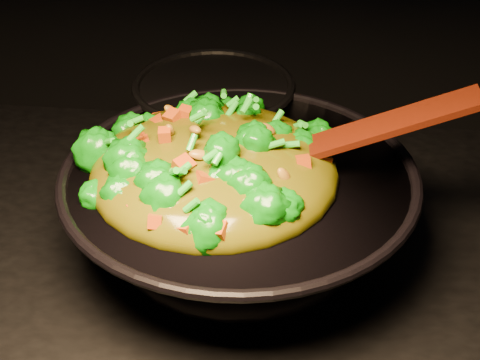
# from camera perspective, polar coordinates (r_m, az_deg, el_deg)

# --- Properties ---
(wok) EXTENTS (0.44, 0.44, 0.12)m
(wok) POSITION_cam_1_polar(r_m,az_deg,el_deg) (0.93, -0.07, -2.63)
(wok) COLOR black
(wok) RESTS_ON stovetop
(stir_fry) EXTENTS (0.36, 0.36, 0.10)m
(stir_fry) POSITION_cam_1_polar(r_m,az_deg,el_deg) (0.87, -2.07, 3.17)
(stir_fry) COLOR #0D7808
(stir_fry) RESTS_ON wok
(spatula) EXTENTS (0.30, 0.06, 0.12)m
(spatula) POSITION_cam_1_polar(r_m,az_deg,el_deg) (0.88, 8.49, 3.37)
(spatula) COLOR #3C1709
(spatula) RESTS_ON wok
(back_pot) EXTENTS (0.29, 0.29, 0.13)m
(back_pot) POSITION_cam_1_polar(r_m,az_deg,el_deg) (1.12, -2.00, 4.62)
(back_pot) COLOR black
(back_pot) RESTS_ON stovetop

